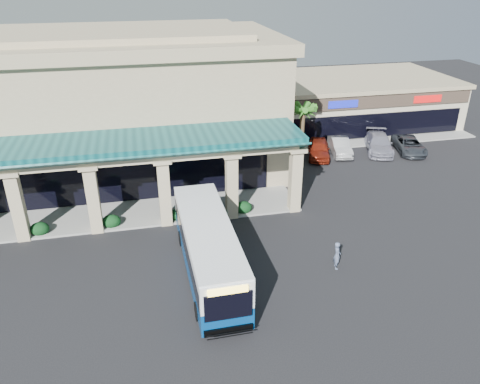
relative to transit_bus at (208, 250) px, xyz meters
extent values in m
plane|color=black|center=(1.10, 1.00, -1.57)|extent=(110.00, 110.00, 0.00)
imported|color=slate|center=(7.23, -1.08, -0.72)|extent=(0.50, 0.68, 1.69)
imported|color=maroon|center=(12.59, 15.48, -0.78)|extent=(3.26, 4.98, 1.58)
imported|color=#AEAEAE|center=(14.76, 15.78, -0.83)|extent=(2.38, 4.67, 1.47)
imported|color=#9796A8|center=(18.55, 15.55, -0.77)|extent=(3.95, 5.88, 1.58)
imported|color=#363B43|center=(21.24, 14.80, -0.88)|extent=(3.35, 5.32, 1.37)
camera|label=1|loc=(-3.07, -21.73, 14.20)|focal=35.00mm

